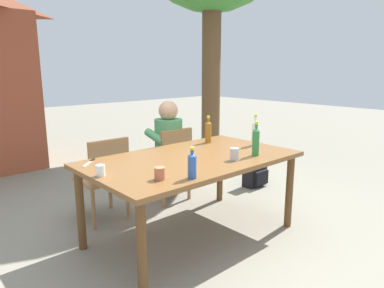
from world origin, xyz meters
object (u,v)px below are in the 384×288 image
Objects in this scene: bottle_green at (256,141)px; cup_terracotta at (160,173)px; chair_far_left at (105,175)px; chair_far_right at (170,161)px; cup_steel at (234,154)px; bottle_blue at (192,165)px; bottle_amber at (208,131)px; cup_white at (101,171)px; bottle_clear at (255,132)px; dining_table at (192,165)px; backpack_by_near_side at (255,171)px; person_in_white_shirt at (165,145)px; table_knife at (90,162)px.

cup_terracotta is (-1.06, 0.02, -0.09)m from bottle_green.
cup_terracotta is at bearing -98.24° from chair_far_left.
cup_steel reaches higher than chair_far_right.
bottle_blue is at bearing -89.12° from chair_far_left.
chair_far_left is 9.68× the size of cup_terracotta.
cup_terracotta is (-1.13, -0.67, -0.08)m from bottle_amber.
cup_white is at bearing -147.71° from chair_far_right.
bottle_blue is 2.15× the size of cup_steel.
chair_far_left is 1.16m from bottle_amber.
cup_steel reaches higher than chair_far_left.
cup_terracotta is (-1.39, -0.26, -0.09)m from bottle_clear.
dining_table is at bearing -147.22° from bottle_amber.
cup_white is at bearing 161.60° from cup_steel.
backpack_by_near_side is at bearing 30.94° from cup_steel.
bottle_clear is at bearing -67.24° from chair_far_right.
chair_far_right is at bearing 92.51° from bottle_green.
bottle_green reaches higher than cup_white.
cup_steel is at bearing 177.23° from bottle_green.
chair_far_left is 1.35m from bottle_blue.
bottle_blue is at bearing -139.68° from bottle_amber.
bottle_green reaches higher than cup_steel.
dining_table is 0.63m from bottle_blue.
person_in_white_shirt reaches higher than bottle_amber.
table_knife reaches higher than dining_table.
bottle_green is 1.39m from cup_white.
person_in_white_shirt reaches higher than table_knife.
cup_white is (-0.28, 0.35, -0.00)m from cup_terracotta.
dining_table is 22.29× the size of cup_white.
bottle_green reaches higher than chair_far_right.
bottle_clear is at bearing -17.88° from table_knife.
bottle_blue is at bearing -122.33° from chair_far_right.
table_knife is (0.11, 0.41, -0.04)m from cup_white.
cup_terracotta is at bearing -159.17° from backpack_by_near_side.
person_in_white_shirt is 1.33m from backpack_by_near_side.
bottle_green is (0.89, -1.18, 0.41)m from chair_far_left.
bottle_clear is at bearing 17.89° from bottle_blue.
dining_table is 0.68m from cup_terracotta.
backpack_by_near_side is (1.16, -0.45, -0.46)m from person_in_white_shirt.
person_in_white_shirt is 6.28× the size of table_knife.
cup_terracotta is 2.41m from backpack_by_near_side.
person_in_white_shirt reaches higher than chair_far_left.
bottle_green is at bearing -140.67° from bottle_clear.
dining_table is 1.74m from backpack_by_near_side.
bottle_green is at bearing -95.82° from bottle_amber.
table_knife is at bearing -178.30° from backpack_by_near_side.
table_knife is at bearing 102.42° from cup_terracotta.
bottle_blue is 1.23× the size of table_knife.
cup_terracotta is 0.78m from table_knife.
cup_terracotta is at bearing -149.48° from bottle_amber.
chair_far_left is 8.12× the size of cup_steel.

